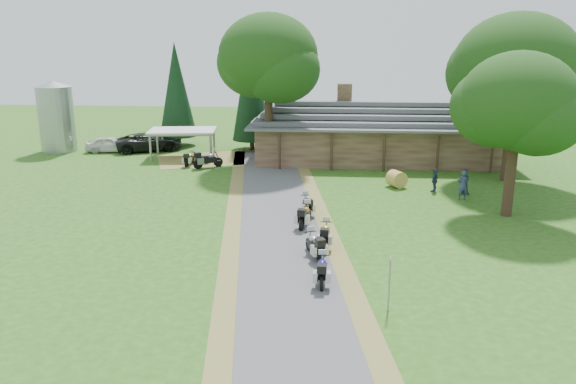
# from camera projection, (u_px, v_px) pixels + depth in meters

# --- Properties ---
(ground) EXTENTS (120.00, 120.00, 0.00)m
(ground) POSITION_uv_depth(u_px,v_px,m) (285.00, 270.00, 24.71)
(ground) COLOR #285016
(ground) RESTS_ON ground
(driveway) EXTENTS (51.95, 51.95, 0.00)m
(driveway) POSITION_uv_depth(u_px,v_px,m) (281.00, 239.00, 28.59)
(driveway) COLOR #414143
(driveway) RESTS_ON ground
(lodge) EXTENTS (21.40, 9.40, 4.90)m
(lodge) POSITION_uv_depth(u_px,v_px,m) (380.00, 130.00, 46.69)
(lodge) COLOR brown
(lodge) RESTS_ON ground
(silo) EXTENTS (3.25, 3.25, 6.23)m
(silo) POSITION_uv_depth(u_px,v_px,m) (56.00, 117.00, 49.97)
(silo) COLOR gray
(silo) RESTS_ON ground
(carport) EXTENTS (5.92, 4.31, 2.39)m
(carport) POSITION_uv_depth(u_px,v_px,m) (183.00, 143.00, 47.81)
(carport) COLOR silver
(carport) RESTS_ON ground
(car_white_sedan) EXTENTS (3.07, 5.61, 1.77)m
(car_white_sedan) POSITION_uv_depth(u_px,v_px,m) (110.00, 142.00, 50.11)
(car_white_sedan) COLOR silver
(car_white_sedan) RESTS_ON ground
(car_dark_suv) EXTENTS (5.10, 6.91, 2.43)m
(car_dark_suv) POSITION_uv_depth(u_px,v_px,m) (149.00, 137.00, 50.55)
(car_dark_suv) COLOR black
(car_dark_suv) RESTS_ON ground
(motorcycle_row_a) EXTENTS (0.60, 1.85, 1.26)m
(motorcycle_row_a) POSITION_uv_depth(u_px,v_px,m) (322.00, 269.00, 23.28)
(motorcycle_row_a) COLOR navy
(motorcycle_row_a) RESTS_ON ground
(motorcycle_row_b) EXTENTS (1.27, 2.01, 1.31)m
(motorcycle_row_b) POSITION_uv_depth(u_px,v_px,m) (315.00, 244.00, 26.06)
(motorcycle_row_b) COLOR #95989C
(motorcycle_row_b) RESTS_ON ground
(motorcycle_row_c) EXTENTS (0.74, 1.94, 1.31)m
(motorcycle_row_c) POSITION_uv_depth(u_px,v_px,m) (325.00, 233.00, 27.44)
(motorcycle_row_c) COLOR yellow
(motorcycle_row_c) RESTS_ON ground
(motorcycle_row_d) EXTENTS (0.99, 2.04, 1.34)m
(motorcycle_row_d) POSITION_uv_depth(u_px,v_px,m) (305.00, 214.00, 30.35)
(motorcycle_row_d) COLOR #CB6624
(motorcycle_row_d) RESTS_ON ground
(motorcycle_row_e) EXTENTS (0.98, 1.88, 1.23)m
(motorcycle_row_e) POSITION_uv_depth(u_px,v_px,m) (307.00, 204.00, 32.42)
(motorcycle_row_e) COLOR black
(motorcycle_row_e) RESTS_ON ground
(motorcycle_carport_a) EXTENTS (0.80, 1.85, 1.22)m
(motorcycle_carport_a) POSITION_uv_depth(u_px,v_px,m) (190.00, 158.00, 44.88)
(motorcycle_carport_a) COLOR #D9DC00
(motorcycle_carport_a) RESTS_ON ground
(motorcycle_carport_b) EXTENTS (2.17, 1.77, 1.47)m
(motorcycle_carport_b) POSITION_uv_depth(u_px,v_px,m) (208.00, 159.00, 44.02)
(motorcycle_carport_b) COLOR gray
(motorcycle_carport_b) RESTS_ON ground
(person_a) EXTENTS (0.71, 0.57, 2.22)m
(person_a) POSITION_uv_depth(u_px,v_px,m) (463.00, 183.00, 35.23)
(person_a) COLOR #313D5A
(person_a) RESTS_ON ground
(person_b) EXTENTS (0.60, 0.46, 1.96)m
(person_b) POSITION_uv_depth(u_px,v_px,m) (464.00, 180.00, 36.51)
(person_b) COLOR #313D5A
(person_b) RESTS_ON ground
(person_c) EXTENTS (0.60, 0.65, 1.86)m
(person_c) POSITION_uv_depth(u_px,v_px,m) (435.00, 178.00, 37.06)
(person_c) COLOR #313D5A
(person_c) RESTS_ON ground
(hay_bale) EXTENTS (1.50, 1.46, 1.13)m
(hay_bale) POSITION_uv_depth(u_px,v_px,m) (397.00, 179.00, 38.36)
(hay_bale) COLOR #AA803E
(hay_bale) RESTS_ON ground
(sign_post) EXTENTS (0.38, 0.06, 2.13)m
(sign_post) POSITION_uv_depth(u_px,v_px,m) (389.00, 285.00, 20.75)
(sign_post) COLOR gray
(sign_post) RESTS_ON ground
(oak_lodge_left) EXTENTS (7.65, 7.65, 13.80)m
(oak_lodge_left) POSITION_uv_depth(u_px,v_px,m) (268.00, 78.00, 43.45)
(oak_lodge_left) COLOR #16350F
(oak_lodge_left) RESTS_ON ground
(oak_lodge_right) EXTENTS (8.58, 8.58, 12.91)m
(oak_lodge_right) POSITION_uv_depth(u_px,v_px,m) (514.00, 90.00, 38.53)
(oak_lodge_right) COLOR #16350F
(oak_lodge_right) RESTS_ON ground
(oak_driveway) EXTENTS (6.35, 6.35, 10.60)m
(oak_driveway) POSITION_uv_depth(u_px,v_px,m) (516.00, 124.00, 30.94)
(oak_driveway) COLOR #16350F
(oak_driveway) RESTS_ON ground
(cedar_near) EXTENTS (3.50, 3.50, 10.89)m
(cedar_near) POSITION_uv_depth(u_px,v_px,m) (251.00, 89.00, 50.04)
(cedar_near) COLOR black
(cedar_near) RESTS_ON ground
(cedar_far) EXTENTS (3.50, 3.50, 9.58)m
(cedar_far) POSITION_uv_depth(u_px,v_px,m) (177.00, 95.00, 52.15)
(cedar_far) COLOR black
(cedar_far) RESTS_ON ground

